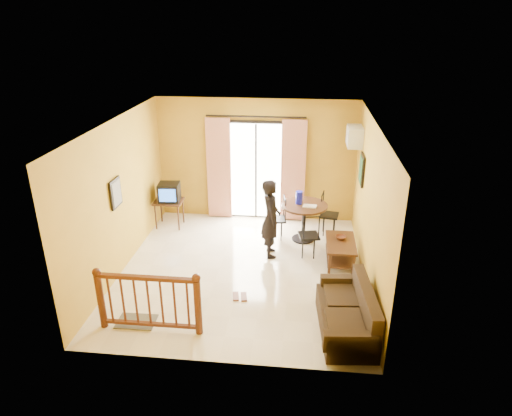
# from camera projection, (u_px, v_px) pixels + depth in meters

# --- Properties ---
(ground) EXTENTS (5.00, 5.00, 0.00)m
(ground) POSITION_uv_depth(u_px,v_px,m) (242.00, 270.00, 8.64)
(ground) COLOR beige
(ground) RESTS_ON ground
(room_shell) EXTENTS (5.00, 5.00, 5.00)m
(room_shell) POSITION_uv_depth(u_px,v_px,m) (241.00, 186.00, 7.97)
(room_shell) COLOR white
(room_shell) RESTS_ON ground
(balcony_door) EXTENTS (2.25, 0.14, 2.46)m
(balcony_door) POSITION_uv_depth(u_px,v_px,m) (256.00, 170.00, 10.40)
(balcony_door) COLOR black
(balcony_door) RESTS_ON ground
(tv_table) EXTENTS (0.62, 0.52, 0.62)m
(tv_table) POSITION_uv_depth(u_px,v_px,m) (169.00, 204.00, 10.24)
(tv_table) COLOR black
(tv_table) RESTS_ON ground
(television) EXTENTS (0.49, 0.45, 0.41)m
(television) POSITION_uv_depth(u_px,v_px,m) (169.00, 192.00, 10.12)
(television) COLOR black
(television) RESTS_ON tv_table
(picture_left) EXTENTS (0.05, 0.42, 0.52)m
(picture_left) POSITION_uv_depth(u_px,v_px,m) (116.00, 193.00, 8.07)
(picture_left) COLOR black
(picture_left) RESTS_ON room_shell
(dining_table) EXTENTS (0.98, 0.98, 0.81)m
(dining_table) POSITION_uv_depth(u_px,v_px,m) (304.00, 212.00, 9.56)
(dining_table) COLOR black
(dining_table) RESTS_ON ground
(water_jug) EXTENTS (0.14, 0.14, 0.27)m
(water_jug) POSITION_uv_depth(u_px,v_px,m) (299.00, 198.00, 9.50)
(water_jug) COLOR #161BCF
(water_jug) RESTS_ON dining_table
(serving_tray) EXTENTS (0.30, 0.22, 0.02)m
(serving_tray) POSITION_uv_depth(u_px,v_px,m) (310.00, 206.00, 9.39)
(serving_tray) COLOR beige
(serving_tray) RESTS_ON dining_table
(dining_chairs) EXTENTS (1.59, 1.51, 0.95)m
(dining_chairs) POSITION_uv_depth(u_px,v_px,m) (304.00, 242.00, 9.69)
(dining_chairs) COLOR black
(dining_chairs) RESTS_ON ground
(air_conditioner) EXTENTS (0.31, 0.60, 0.40)m
(air_conditioner) POSITION_uv_depth(u_px,v_px,m) (354.00, 136.00, 9.37)
(air_conditioner) COLOR silver
(air_conditioner) RESTS_ON room_shell
(botanical_print) EXTENTS (0.05, 0.50, 0.60)m
(botanical_print) POSITION_uv_depth(u_px,v_px,m) (362.00, 170.00, 8.96)
(botanical_print) COLOR black
(botanical_print) RESTS_ON room_shell
(coffee_table) EXTENTS (0.55, 1.00, 0.44)m
(coffee_table) POSITION_uv_depth(u_px,v_px,m) (340.00, 248.00, 8.81)
(coffee_table) COLOR black
(coffee_table) RESTS_ON ground
(bowl) EXTENTS (0.26, 0.26, 0.06)m
(bowl) POSITION_uv_depth(u_px,v_px,m) (341.00, 237.00, 8.85)
(bowl) COLOR #5A2E1E
(bowl) RESTS_ON coffee_table
(sofa) EXTENTS (0.87, 1.66, 0.77)m
(sofa) POSITION_uv_depth(u_px,v_px,m) (349.00, 316.00, 6.86)
(sofa) COLOR black
(sofa) RESTS_ON ground
(standing_person) EXTENTS (0.48, 0.64, 1.59)m
(standing_person) POSITION_uv_depth(u_px,v_px,m) (271.00, 218.00, 8.90)
(standing_person) COLOR black
(standing_person) RESTS_ON ground
(stair_balustrade) EXTENTS (1.63, 0.13, 1.04)m
(stair_balustrade) POSITION_uv_depth(u_px,v_px,m) (148.00, 299.00, 6.80)
(stair_balustrade) COLOR #471E0F
(stair_balustrade) RESTS_ON ground
(doormat) EXTENTS (0.61, 0.41, 0.02)m
(doormat) POSITION_uv_depth(u_px,v_px,m) (136.00, 321.00, 7.18)
(doormat) COLOR #504C40
(doormat) RESTS_ON ground
(sandals) EXTENTS (0.28, 0.26, 0.03)m
(sandals) POSITION_uv_depth(u_px,v_px,m) (240.00, 297.00, 7.80)
(sandals) COLOR #5A2E1E
(sandals) RESTS_ON ground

